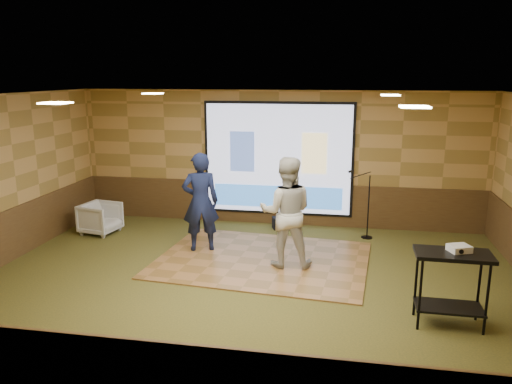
% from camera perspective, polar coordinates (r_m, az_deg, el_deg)
% --- Properties ---
extents(ground, '(9.00, 9.00, 0.00)m').
position_cam_1_polar(ground, '(8.22, -0.86, -10.57)').
color(ground, '#373E1C').
rests_on(ground, ground).
extents(room_shell, '(9.04, 7.04, 3.02)m').
position_cam_1_polar(room_shell, '(7.62, -0.92, 4.00)').
color(room_shell, tan).
rests_on(room_shell, ground).
extents(wainscot_back, '(9.00, 0.04, 0.95)m').
position_cam_1_polar(wainscot_back, '(11.32, 2.50, -1.31)').
color(wainscot_back, '#482E18').
rests_on(wainscot_back, ground).
extents(projector_screen, '(3.32, 0.06, 2.52)m').
position_cam_1_polar(projector_screen, '(11.06, 2.52, 3.66)').
color(projector_screen, black).
rests_on(projector_screen, room_shell).
extents(downlight_nw, '(0.32, 0.32, 0.02)m').
position_cam_1_polar(downlight_nw, '(9.88, -11.71, 10.97)').
color(downlight_nw, '#F6E5B9').
rests_on(downlight_nw, room_shell).
extents(downlight_ne, '(0.32, 0.32, 0.02)m').
position_cam_1_polar(downlight_ne, '(9.21, 15.12, 10.64)').
color(downlight_ne, '#F6E5B9').
rests_on(downlight_ne, room_shell).
extents(downlight_sw, '(0.32, 0.32, 0.02)m').
position_cam_1_polar(downlight_sw, '(6.92, -21.94, 9.42)').
color(downlight_sw, '#F6E5B9').
rests_on(downlight_sw, room_shell).
extents(downlight_se, '(0.32, 0.32, 0.02)m').
position_cam_1_polar(downlight_se, '(5.93, 17.68, 9.26)').
color(downlight_se, '#F6E5B9').
rests_on(downlight_se, room_shell).
extents(dance_floor, '(3.99, 3.18, 0.03)m').
position_cam_1_polar(dance_floor, '(9.23, 0.75, -7.72)').
color(dance_floor, olive).
rests_on(dance_floor, ground).
extents(player_left, '(0.80, 0.66, 1.89)m').
position_cam_1_polar(player_left, '(9.49, -6.36, -1.13)').
color(player_left, '#141C40').
rests_on(player_left, dance_floor).
extents(player_right, '(1.01, 0.83, 1.94)m').
position_cam_1_polar(player_right, '(8.66, 3.47, -2.31)').
color(player_right, beige).
rests_on(player_right, dance_floor).
extents(av_table, '(0.99, 0.52, 1.04)m').
position_cam_1_polar(av_table, '(7.21, 21.46, -8.68)').
color(av_table, black).
rests_on(av_table, ground).
extents(projector, '(0.33, 0.31, 0.09)m').
position_cam_1_polar(projector, '(7.16, 22.21, -5.99)').
color(projector, white).
rests_on(projector, av_table).
extents(mic_stand, '(0.56, 0.23, 1.44)m').
position_cam_1_polar(mic_stand, '(10.56, 12.37, -2.58)').
color(mic_stand, black).
rests_on(mic_stand, ground).
extents(banquet_chair, '(0.85, 0.83, 0.66)m').
position_cam_1_polar(banquet_chair, '(11.17, -17.36, -2.87)').
color(banquet_chair, gray).
rests_on(banquet_chair, ground).
extents(duffel_bag, '(0.47, 0.39, 0.25)m').
position_cam_1_polar(duffel_bag, '(11.06, 2.99, -3.53)').
color(duffel_bag, black).
rests_on(duffel_bag, ground).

